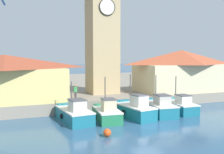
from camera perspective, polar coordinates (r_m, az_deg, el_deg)
ground_plane at (r=23.24m, az=7.71°, el=-10.22°), size 300.00×300.00×0.00m
quay_wharf at (r=47.47m, az=-8.13°, el=-1.82°), size 120.00×40.00×1.22m
fishing_boat_far_left at (r=24.11m, az=-8.22°, el=-7.86°), size 2.59×5.36×3.60m
fishing_boat_left_outer at (r=24.19m, az=-1.17°, el=-7.81°), size 2.42×4.53×4.01m
fishing_boat_left_inner at (r=25.33m, az=4.84°, el=-7.07°), size 2.59×5.17×4.17m
fishing_boat_mid_left at (r=27.03m, az=10.08°, el=-6.50°), size 2.65×5.20×3.96m
fishing_boat_center at (r=28.62m, az=14.33°, el=-6.08°), size 2.21×4.79×3.76m
clock_tower at (r=33.29m, az=-2.16°, el=9.66°), size 3.99×3.99×16.20m
warehouse_left at (r=29.33m, az=-22.29°, el=-0.11°), size 12.46×7.14×4.84m
warehouse_right at (r=36.29m, az=14.85°, el=1.46°), size 12.18×6.45×5.46m
mooring_buoy at (r=19.70m, az=-1.06°, el=-12.03°), size 0.60×0.60×0.60m
dock_worker_near_tower at (r=28.27m, az=-7.96°, el=-3.28°), size 0.34×0.22×1.62m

